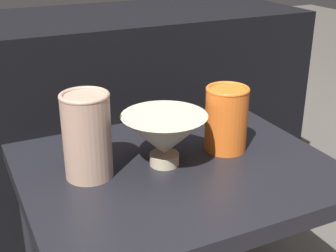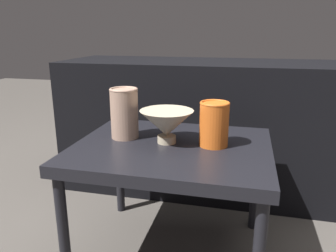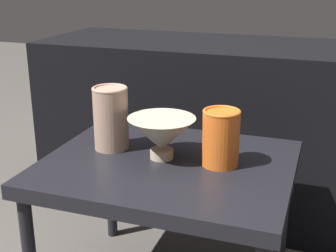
# 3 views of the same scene
# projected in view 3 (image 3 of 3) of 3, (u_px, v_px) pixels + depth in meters

# --- Properties ---
(table) EXTENTS (0.68, 0.56, 0.44)m
(table) POSITION_uv_depth(u_px,v_px,m) (168.00, 176.00, 1.31)
(table) COLOR black
(table) RESTS_ON ground_plane
(couch_backdrop) EXTENTS (1.39, 0.50, 0.68)m
(couch_backdrop) POSITION_uv_depth(u_px,v_px,m) (218.00, 127.00, 1.88)
(couch_backdrop) COLOR black
(couch_backdrop) RESTS_ON ground_plane
(bowl) EXTENTS (0.19, 0.19, 0.12)m
(bowl) POSITION_uv_depth(u_px,v_px,m) (162.00, 134.00, 1.29)
(bowl) COLOR #C1B293
(bowl) RESTS_ON table
(vase_textured_left) EXTENTS (0.10, 0.10, 0.19)m
(vase_textured_left) POSITION_uv_depth(u_px,v_px,m) (111.00, 117.00, 1.36)
(vase_textured_left) COLOR tan
(vase_textured_left) RESTS_ON table
(vase_colorful_right) EXTENTS (0.10, 0.10, 0.16)m
(vase_colorful_right) POSITION_uv_depth(u_px,v_px,m) (221.00, 137.00, 1.25)
(vase_colorful_right) COLOR orange
(vase_colorful_right) RESTS_ON table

